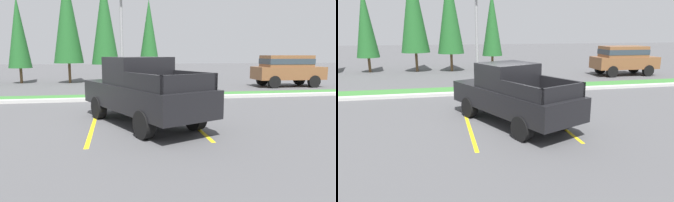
% 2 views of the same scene
% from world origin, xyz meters
% --- Properties ---
extents(ground_plane, '(120.00, 120.00, 0.00)m').
position_xyz_m(ground_plane, '(0.00, 0.00, 0.00)').
color(ground_plane, '#4C4C4F').
extents(parking_line_near, '(0.12, 4.80, 0.01)m').
position_xyz_m(parking_line_near, '(-1.21, -0.14, 0.00)').
color(parking_line_near, yellow).
rests_on(parking_line_near, ground).
extents(parking_line_far, '(0.12, 4.80, 0.01)m').
position_xyz_m(parking_line_far, '(1.89, -0.14, 0.00)').
color(parking_line_far, yellow).
rests_on(parking_line_far, ground).
extents(curb_strip, '(56.00, 0.40, 0.15)m').
position_xyz_m(curb_strip, '(0.00, 5.00, 0.07)').
color(curb_strip, '#B2B2AD').
rests_on(curb_strip, ground).
extents(grass_median, '(56.00, 1.80, 0.06)m').
position_xyz_m(grass_median, '(0.00, 6.10, 0.03)').
color(grass_median, '#387533').
rests_on(grass_median, ground).
extents(pickup_truck_main, '(3.88, 5.53, 2.10)m').
position_xyz_m(pickup_truck_main, '(0.32, -0.09, 1.04)').
color(pickup_truck_main, black).
rests_on(pickup_truck_main, ground).
extents(suv_distant, '(4.63, 2.02, 2.10)m').
position_xyz_m(suv_distant, '(10.94, 9.48, 1.24)').
color(suv_distant, black).
rests_on(suv_distant, ground).
extents(street_light, '(0.24, 1.49, 6.93)m').
position_xyz_m(street_light, '(-0.14, 5.75, 4.01)').
color(street_light, gray).
rests_on(street_light, ground).
extents(cypress_tree_left_inner, '(1.66, 1.66, 6.39)m').
position_xyz_m(cypress_tree_left_inner, '(-7.48, 15.03, 3.76)').
color(cypress_tree_left_inner, brown).
rests_on(cypress_tree_left_inner, ground).
extents(cypress_tree_center, '(2.18, 2.18, 8.37)m').
position_xyz_m(cypress_tree_center, '(-3.91, 14.68, 4.93)').
color(cypress_tree_center, brown).
rests_on(cypress_tree_center, ground).
extents(cypress_tree_right_inner, '(2.05, 2.05, 7.87)m').
position_xyz_m(cypress_tree_right_inner, '(-1.19, 14.32, 4.64)').
color(cypress_tree_right_inner, brown).
rests_on(cypress_tree_right_inner, ground).
extents(cypress_tree_rightmost, '(1.66, 1.66, 6.38)m').
position_xyz_m(cypress_tree_rightmost, '(2.19, 14.78, 3.75)').
color(cypress_tree_rightmost, brown).
rests_on(cypress_tree_rightmost, ground).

